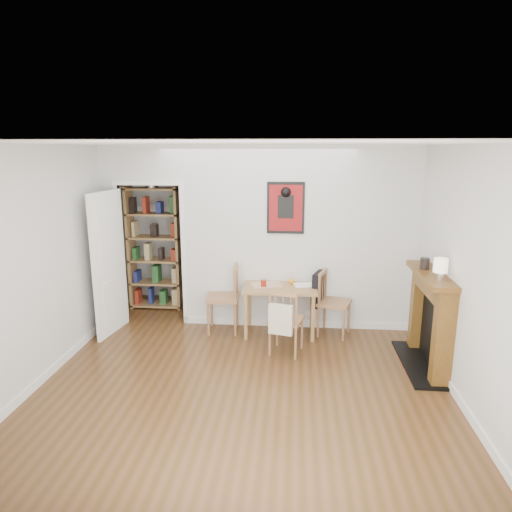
# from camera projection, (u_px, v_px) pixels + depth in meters

# --- Properties ---
(ground) EXTENTS (5.20, 5.20, 0.00)m
(ground) POSITION_uv_depth(u_px,v_px,m) (247.00, 367.00, 5.46)
(ground) COLOR #58341C
(ground) RESTS_ON ground
(room_shell) EXTENTS (5.20, 5.20, 5.20)m
(room_shell) POSITION_uv_depth(u_px,v_px,m) (264.00, 240.00, 6.45)
(room_shell) COLOR silver
(room_shell) RESTS_ON ground
(dining_table) EXTENTS (1.02, 0.65, 0.69)m
(dining_table) POSITION_uv_depth(u_px,v_px,m) (280.00, 292.00, 6.34)
(dining_table) COLOR #9B7748
(dining_table) RESTS_ON ground
(chair_left) EXTENTS (0.51, 0.51, 0.97)m
(chair_left) POSITION_uv_depth(u_px,v_px,m) (223.00, 298.00, 6.45)
(chair_left) COLOR #956C45
(chair_left) RESTS_ON ground
(chair_right) EXTENTS (0.62, 0.57, 0.91)m
(chair_right) POSITION_uv_depth(u_px,v_px,m) (333.00, 302.00, 6.33)
(chair_right) COLOR #956C45
(chair_right) RESTS_ON ground
(chair_front) EXTENTS (0.52, 0.56, 0.86)m
(chair_front) POSITION_uv_depth(u_px,v_px,m) (286.00, 320.00, 5.75)
(chair_front) COLOR #956C45
(chair_front) RESTS_ON ground
(bookshelf) EXTENTS (0.83, 0.33, 1.98)m
(bookshelf) POSITION_uv_depth(u_px,v_px,m) (155.00, 249.00, 7.34)
(bookshelf) COLOR #9B7748
(bookshelf) RESTS_ON ground
(fireplace) EXTENTS (0.45, 1.25, 1.16)m
(fireplace) POSITION_uv_depth(u_px,v_px,m) (431.00, 317.00, 5.38)
(fireplace) COLOR brown
(fireplace) RESTS_ON ground
(red_glass) EXTENTS (0.07, 0.07, 0.10)m
(red_glass) POSITION_uv_depth(u_px,v_px,m) (264.00, 283.00, 6.29)
(red_glass) COLOR maroon
(red_glass) RESTS_ON dining_table
(orange_fruit) EXTENTS (0.08, 0.08, 0.08)m
(orange_fruit) POSITION_uv_depth(u_px,v_px,m) (291.00, 281.00, 6.42)
(orange_fruit) COLOR orange
(orange_fruit) RESTS_ON dining_table
(placemat) EXTENTS (0.48, 0.41, 0.00)m
(placemat) POSITION_uv_depth(u_px,v_px,m) (267.00, 285.00, 6.39)
(placemat) COLOR beige
(placemat) RESTS_ON dining_table
(notebook) EXTENTS (0.32, 0.27, 0.01)m
(notebook) POSITION_uv_depth(u_px,v_px,m) (304.00, 285.00, 6.36)
(notebook) COLOR white
(notebook) RESTS_ON dining_table
(mantel_lamp) EXTENTS (0.15, 0.15, 0.24)m
(mantel_lamp) POSITION_uv_depth(u_px,v_px,m) (441.00, 267.00, 4.92)
(mantel_lamp) COLOR silver
(mantel_lamp) RESTS_ON fireplace
(ceramic_jar_a) EXTENTS (0.11, 0.11, 0.13)m
(ceramic_jar_a) POSITION_uv_depth(u_px,v_px,m) (425.00, 264.00, 5.39)
(ceramic_jar_a) COLOR black
(ceramic_jar_a) RESTS_ON fireplace
(ceramic_jar_b) EXTENTS (0.08, 0.08, 0.10)m
(ceramic_jar_b) POSITION_uv_depth(u_px,v_px,m) (423.00, 263.00, 5.49)
(ceramic_jar_b) COLOR black
(ceramic_jar_b) RESTS_ON fireplace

